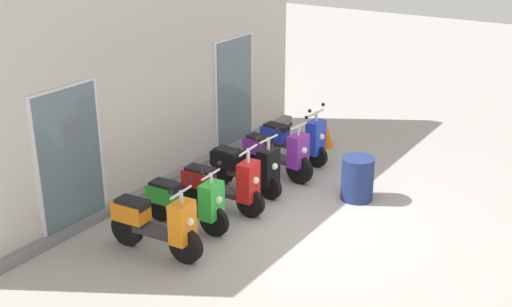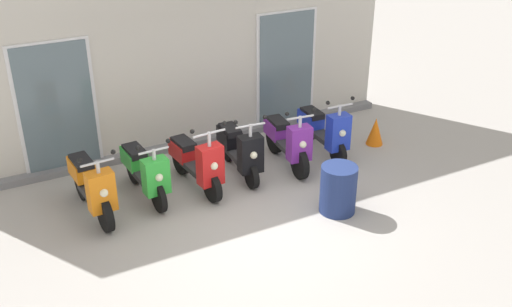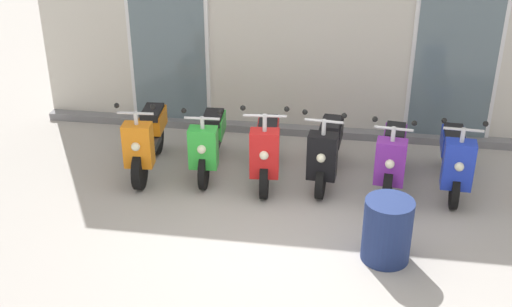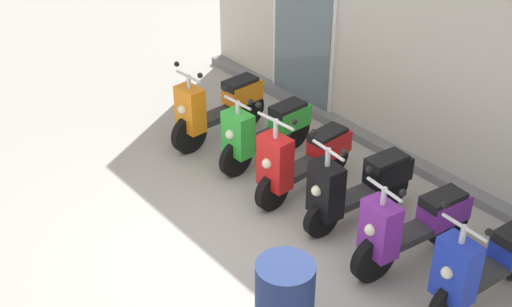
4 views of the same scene
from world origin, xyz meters
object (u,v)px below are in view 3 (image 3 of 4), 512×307
object	(u,v)px
scooter_green	(209,140)
scooter_black	(327,149)
scooter_red	(266,148)
scooter_blue	(455,157)
trash_bin	(387,230)
scooter_orange	(147,139)
scooter_purple	(392,157)

from	to	relation	value
scooter_green	scooter_black	distance (m)	1.65
scooter_red	scooter_blue	bearing A→B (deg)	2.18
scooter_green	trash_bin	size ratio (longest dim) A/B	2.02
scooter_orange	scooter_red	world-z (taller)	scooter_red
scooter_green	scooter_red	distance (m)	0.84
scooter_orange	scooter_blue	world-z (taller)	scooter_blue
scooter_orange	scooter_purple	xyz separation A→B (m)	(3.39, 0.02, -0.02)
scooter_orange	scooter_blue	xyz separation A→B (m)	(4.22, 0.12, -0.02)
scooter_orange	scooter_blue	distance (m)	4.22
scooter_red	trash_bin	size ratio (longest dim) A/B	2.07
scooter_red	scooter_purple	bearing A→B (deg)	-0.03
scooter_green	scooter_black	size ratio (longest dim) A/B	1.01
scooter_red	scooter_blue	world-z (taller)	scooter_red
scooter_orange	scooter_purple	size ratio (longest dim) A/B	1.00
scooter_orange	scooter_red	size ratio (longest dim) A/B	1.01
scooter_blue	scooter_orange	bearing A→B (deg)	-178.34
scooter_orange	scooter_purple	world-z (taller)	scooter_purple
scooter_green	trash_bin	world-z (taller)	scooter_green
scooter_orange	scooter_red	bearing A→B (deg)	0.87
scooter_green	scooter_red	world-z (taller)	scooter_red
scooter_red	scooter_black	distance (m)	0.83
trash_bin	scooter_black	bearing A→B (deg)	114.23
scooter_purple	scooter_green	bearing A→B (deg)	177.58
scooter_black	trash_bin	bearing A→B (deg)	-65.77
scooter_orange	scooter_blue	size ratio (longest dim) A/B	1.04
scooter_blue	trash_bin	world-z (taller)	scooter_blue
scooter_blue	trash_bin	bearing A→B (deg)	-117.47
scooter_orange	scooter_green	distance (m)	0.87
scooter_red	scooter_blue	size ratio (longest dim) A/B	1.03
scooter_green	scooter_purple	distance (m)	2.53
scooter_blue	trash_bin	size ratio (longest dim) A/B	2.01
scooter_black	scooter_blue	world-z (taller)	scooter_black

